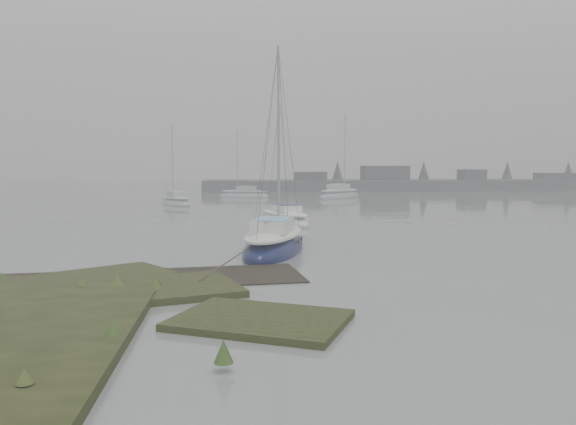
{
  "coord_description": "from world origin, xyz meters",
  "views": [
    {
      "loc": [
        -0.04,
        -12.07,
        3.32
      ],
      "look_at": [
        1.71,
        5.97,
        1.8
      ],
      "focal_mm": 35.0,
      "sensor_mm": 36.0,
      "label": 1
    }
  ],
  "objects": [
    {
      "name": "ground",
      "position": [
        0.0,
        30.0,
        0.0
      ],
      "size": [
        160.0,
        160.0,
        0.0
      ],
      "primitive_type": "plane",
      "color": "slate",
      "rests_on": "ground"
    },
    {
      "name": "far_shoreline",
      "position": [
        26.84,
        61.9,
        0.85
      ],
      "size": [
        60.0,
        8.0,
        4.15
      ],
      "color": "#4C4F51",
      "rests_on": "ground"
    },
    {
      "name": "sailboat_main",
      "position": [
        1.5,
        9.18,
        0.27
      ],
      "size": [
        3.62,
        6.4,
        8.58
      ],
      "rotation": [
        0.0,
        0.0,
        -0.28
      ],
      "color": "#0B1137",
      "rests_on": "ground"
    },
    {
      "name": "sailboat_white",
      "position": [
        2.83,
        19.58,
        0.23
      ],
      "size": [
        3.43,
        5.52,
        7.4
      ],
      "rotation": [
        0.0,
        0.0,
        0.35
      ],
      "color": "silver",
      "rests_on": "ground"
    },
    {
      "name": "sailboat_far_a",
      "position": [
        -4.9,
        35.91,
        0.23
      ],
      "size": [
        3.79,
        5.49,
        7.42
      ],
      "rotation": [
        0.0,
        0.0,
        0.44
      ],
      "color": "#9DA3A6",
      "rests_on": "ground"
    },
    {
      "name": "sailboat_far_b",
      "position": [
        10.82,
        44.63,
        0.29
      ],
      "size": [
        6.15,
        6.25,
        9.32
      ],
      "rotation": [
        0.0,
        0.0,
        -0.77
      ],
      "color": "#9DA2A7",
      "rests_on": "ground"
    },
    {
      "name": "sailboat_far_c",
      "position": [
        1.04,
        46.65,
        0.23
      ],
      "size": [
        5.64,
        3.5,
        7.57
      ],
      "rotation": [
        0.0,
        0.0,
        1.22
      ],
      "color": "#B9BDC4",
      "rests_on": "ground"
    }
  ]
}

